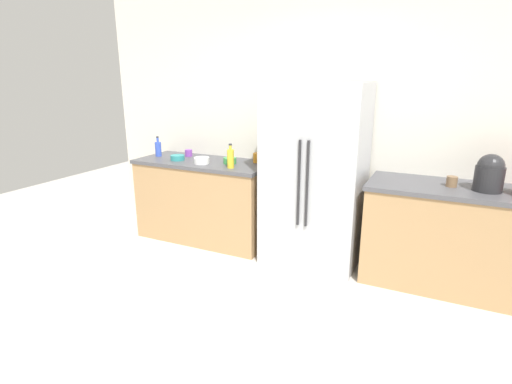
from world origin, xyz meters
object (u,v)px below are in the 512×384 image
object	(u,v)px
bottle_a	(158,149)
bottle_b	(231,158)
bowl_a	(178,158)
cup_a	(257,158)
cup_b	(452,182)
refrigerator	(315,176)
rice_cooker	(490,173)
bowl_b	(202,160)
bowl_c	(230,161)
cup_c	(189,153)

from	to	relation	value
bottle_a	bottle_b	distance (m)	1.10
bottle_a	bowl_a	size ratio (longest dim) A/B	1.50
cup_a	bottle_b	bearing A→B (deg)	-109.56
cup_b	refrigerator	bearing A→B (deg)	-179.54
refrigerator	rice_cooker	world-z (taller)	refrigerator
bowl_b	bowl_c	xyz separation A→B (m)	(0.27, 0.14, -0.00)
rice_cooker	bottle_a	xyz separation A→B (m)	(-3.42, 0.03, -0.06)
cup_b	cup_a	bearing A→B (deg)	174.59
rice_cooker	bowl_a	size ratio (longest dim) A/B	1.96
cup_c	bowl_b	bearing A→B (deg)	-37.81
bottle_a	cup_a	xyz separation A→B (m)	(1.22, 0.18, -0.04)
cup_a	bowl_b	size ratio (longest dim) A/B	0.63
cup_c	bowl_c	distance (m)	0.67
bowl_b	bowl_c	world-z (taller)	bowl_b
refrigerator	cup_b	distance (m)	1.22
bottle_a	bowl_c	distance (m)	0.97
rice_cooker	bowl_a	world-z (taller)	rice_cooker
bottle_b	bowl_b	xyz separation A→B (m)	(-0.39, 0.05, -0.07)
bottle_a	cup_b	world-z (taller)	bottle_a
rice_cooker	bottle_b	distance (m)	2.34
refrigerator	bottle_b	size ratio (longest dim) A/B	7.08
bottle_a	rice_cooker	bearing A→B (deg)	-0.47
bottle_b	bowl_c	xyz separation A→B (m)	(-0.12, 0.19, -0.07)
bottle_a	cup_c	distance (m)	0.36
cup_c	bowl_a	size ratio (longest dim) A/B	0.55
cup_a	cup_c	bearing A→B (deg)	-178.33
cup_b	bowl_b	size ratio (longest dim) A/B	0.53
bottle_a	bowl_a	world-z (taller)	bottle_a
cup_b	cup_c	world-z (taller)	cup_b
rice_cooker	cup_b	bearing A→B (deg)	174.66
bottle_a	bottle_b	bearing A→B (deg)	-9.78
cup_c	bowl_c	size ratio (longest dim) A/B	0.61
bowl_c	refrigerator	bearing A→B (deg)	-0.85
cup_a	bowl_b	bearing A→B (deg)	-148.73
bottle_a	cup_a	distance (m)	1.23
bottle_a	bowl_a	distance (m)	0.37
cup_b	cup_c	xyz separation A→B (m)	(-2.83, 0.16, -0.01)
bottle_b	cup_a	distance (m)	0.39
bowl_b	bowl_c	size ratio (longest dim) A/B	1.18
cup_a	cup_b	distance (m)	1.95
rice_cooker	cup_b	world-z (taller)	rice_cooker
cup_a	cup_c	world-z (taller)	cup_a
cup_c	rice_cooker	bearing A→B (deg)	-3.37
cup_b	bottle_b	bearing A→B (deg)	-174.91
cup_c	bowl_a	xyz separation A→B (m)	(0.02, -0.25, -0.01)
cup_a	bowl_c	world-z (taller)	cup_a
bottle_b	cup_b	size ratio (longest dim) A/B	2.82
bottle_b	cup_a	world-z (taller)	bottle_b
bottle_b	bowl_a	world-z (taller)	bottle_b
bottle_b	bowl_b	world-z (taller)	bottle_b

